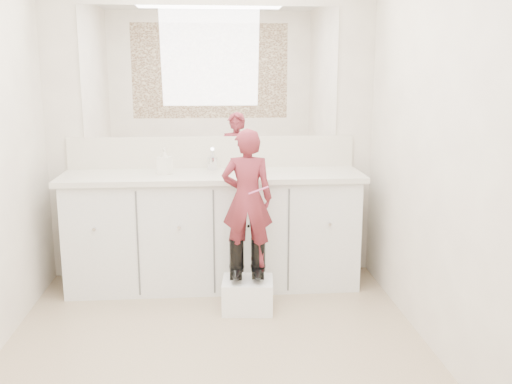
{
  "coord_description": "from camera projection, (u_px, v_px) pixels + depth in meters",
  "views": [
    {
      "loc": [
        -0.02,
        -3.06,
        1.65
      ],
      "look_at": [
        0.31,
        0.9,
        0.81
      ],
      "focal_mm": 40.0,
      "sensor_mm": 36.0,
      "label": 1
    }
  ],
  "objects": [
    {
      "name": "wall_right",
      "position": [
        446.0,
        153.0,
        3.18
      ],
      "size": [
        0.0,
        3.0,
        3.0
      ],
      "primitive_type": "plane",
      "rotation": [
        1.57,
        0.0,
        -1.57
      ],
      "color": "beige",
      "rests_on": "floor"
    },
    {
      "name": "boot_right",
      "position": [
        258.0,
        259.0,
        3.98
      ],
      "size": [
        0.12,
        0.2,
        0.29
      ],
      "primitive_type": null,
      "rotation": [
        0.0,
        0.0,
        -0.09
      ],
      "color": "black",
      "rests_on": "step_stool"
    },
    {
      "name": "boot_left",
      "position": [
        237.0,
        259.0,
        3.96
      ],
      "size": [
        0.12,
        0.2,
        0.29
      ],
      "primitive_type": null,
      "rotation": [
        0.0,
        0.0,
        -0.09
      ],
      "color": "black",
      "rests_on": "step_stool"
    },
    {
      "name": "wall_back",
      "position": [
        212.0,
        129.0,
        4.54
      ],
      "size": [
        2.6,
        0.0,
        2.6
      ],
      "primitive_type": "plane",
      "rotation": [
        1.57,
        0.0,
        0.0
      ],
      "color": "beige",
      "rests_on": "floor"
    },
    {
      "name": "mirror",
      "position": [
        211.0,
        73.0,
        4.44
      ],
      "size": [
        2.0,
        0.02,
        1.0
      ],
      "primitive_type": "cube",
      "color": "white",
      "rests_on": "wall_back"
    },
    {
      "name": "soap_bottle",
      "position": [
        165.0,
        161.0,
        4.28
      ],
      "size": [
        0.12,
        0.12,
        0.2
      ],
      "primitive_type": "imported",
      "rotation": [
        0.0,
        0.0,
        -0.42
      ],
      "color": "white",
      "rests_on": "countertop"
    },
    {
      "name": "wall_front",
      "position": [
        217.0,
        233.0,
        1.62
      ],
      "size": [
        2.6,
        0.0,
        2.6
      ],
      "primitive_type": "plane",
      "rotation": [
        -1.57,
        0.0,
        0.0
      ],
      "color": "beige",
      "rests_on": "floor"
    },
    {
      "name": "step_stool",
      "position": [
        248.0,
        295.0,
        4.0
      ],
      "size": [
        0.37,
        0.32,
        0.22
      ],
      "primitive_type": "cube",
      "rotation": [
        0.0,
        0.0,
        -0.09
      ],
      "color": "white",
      "rests_on": "floor"
    },
    {
      "name": "vanity_cabinet",
      "position": [
        214.0,
        232.0,
        4.43
      ],
      "size": [
        2.2,
        0.55,
        0.85
      ],
      "primitive_type": "cube",
      "color": "silver",
      "rests_on": "floor"
    },
    {
      "name": "toddler",
      "position": [
        247.0,
        198.0,
        3.88
      ],
      "size": [
        0.37,
        0.26,
        0.96
      ],
      "primitive_type": "imported",
      "rotation": [
        0.0,
        0.0,
        3.05
      ],
      "color": "#B4374B",
      "rests_on": "step_stool"
    },
    {
      "name": "countertop",
      "position": [
        213.0,
        176.0,
        4.33
      ],
      "size": [
        2.28,
        0.58,
        0.04
      ],
      "primitive_type": "cube",
      "color": "beige",
      "rests_on": "vanity_cabinet"
    },
    {
      "name": "dot_panel",
      "position": [
        215.0,
        71.0,
        1.53
      ],
      "size": [
        2.0,
        0.01,
        1.2
      ],
      "primitive_type": "cube",
      "color": "#472819",
      "rests_on": "wall_front"
    },
    {
      "name": "faucet",
      "position": [
        213.0,
        164.0,
        4.47
      ],
      "size": [
        0.08,
        0.08,
        0.1
      ],
      "primitive_type": "cylinder",
      "color": "silver",
      "rests_on": "countertop"
    },
    {
      "name": "toothbrush",
      "position": [
        258.0,
        190.0,
        3.79
      ],
      "size": [
        0.14,
        0.02,
        0.06
      ],
      "primitive_type": "cylinder",
      "rotation": [
        0.0,
        1.22,
        -0.09
      ],
      "color": "#D9548F",
      "rests_on": "toddler"
    },
    {
      "name": "backsplash",
      "position": [
        212.0,
        152.0,
        4.57
      ],
      "size": [
        2.28,
        0.03,
        0.25
      ],
      "primitive_type": "cube",
      "color": "beige",
      "rests_on": "countertop"
    },
    {
      "name": "cup",
      "position": [
        259.0,
        167.0,
        4.31
      ],
      "size": [
        0.13,
        0.13,
        0.09
      ],
      "primitive_type": "imported",
      "rotation": [
        0.0,
        0.0,
        -0.33
      ],
      "color": "beige",
      "rests_on": "countertop"
    },
    {
      "name": "floor",
      "position": [
        217.0,
        360.0,
        3.33
      ],
      "size": [
        3.0,
        3.0,
        0.0
      ],
      "primitive_type": "plane",
      "color": "#8D7A5C",
      "rests_on": "ground"
    }
  ]
}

